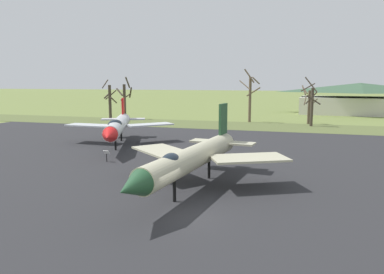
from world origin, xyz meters
TOP-DOWN VIEW (x-y plane):
  - ground_plane at (0.00, 0.00)m, footprint 600.00×600.00m
  - asphalt_apron at (0.00, 13.98)m, footprint 92.91×46.59m
  - grass_verge_strip at (0.00, 43.27)m, footprint 152.91×12.00m
  - jet_fighter_front_left at (-1.01, 5.01)m, footprint 12.87×16.73m
  - jet_fighter_rear_center at (-14.44, 19.36)m, footprint 12.45×17.04m
  - info_placard_rear_center at (-11.34, 11.29)m, footprint 0.60×0.34m
  - bare_tree_far_left at (-31.11, 47.24)m, footprint 2.62×2.59m
  - bare_tree_left_of_center at (-28.21, 48.21)m, footprint 3.57×3.57m
  - bare_tree_center at (-3.20, 49.81)m, footprint 3.86×3.91m
  - bare_tree_right_of_center at (7.20, 49.80)m, footprint 2.83×2.79m
  - bare_tree_far_right at (7.67, 46.12)m, footprint 3.32×3.38m
  - visitor_building at (18.95, 74.44)m, footprint 28.36×15.46m

SIDE VIEW (x-z plane):
  - ground_plane at x=0.00m, z-range 0.00..0.00m
  - asphalt_apron at x=0.00m, z-range 0.00..0.05m
  - grass_verge_strip at x=0.00m, z-range 0.00..0.06m
  - info_placard_rear_center at x=-11.34m, z-range 0.16..1.31m
  - jet_fighter_front_left at x=-1.01m, z-range -0.51..5.21m
  - jet_fighter_rear_center at x=-14.44m, z-range -0.24..5.12m
  - bare_tree_right_of_center at x=7.20m, z-range 0.08..7.00m
  - visitor_building at x=18.95m, z-range -0.06..7.20m
  - bare_tree_far_left at x=-31.11m, z-range -0.25..7.74m
  - bare_tree_far_right at x=7.67m, z-range -0.31..8.05m
  - bare_tree_left_of_center at x=-28.21m, z-range -0.13..8.40m
  - bare_tree_center at x=-3.20m, z-range -0.06..9.82m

